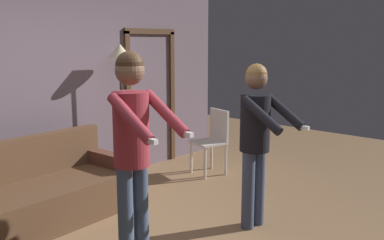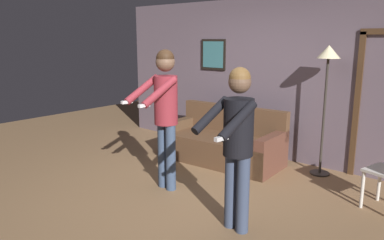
{
  "view_description": "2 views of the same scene",
  "coord_description": "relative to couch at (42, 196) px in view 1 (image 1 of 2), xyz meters",
  "views": [
    {
      "loc": [
        -2.55,
        -2.63,
        1.89
      ],
      "look_at": [
        0.18,
        -0.18,
        1.22
      ],
      "focal_mm": 40.0,
      "sensor_mm": 36.0,
      "label": 1
    },
    {
      "loc": [
        2.94,
        -3.34,
        1.94
      ],
      "look_at": [
        0.13,
        0.02,
        0.99
      ],
      "focal_mm": 35.0,
      "sensor_mm": 36.0,
      "label": 2
    }
  ],
  "objects": [
    {
      "name": "back_wall_assembly",
      "position": [
        0.42,
        0.75,
        1.02
      ],
      "size": [
        6.4,
        0.1,
        2.6
      ],
      "color": "#695965",
      "rests_on": "ground_plane"
    },
    {
      "name": "dining_chair_distant",
      "position": [
        2.55,
        -0.26,
        0.25
      ],
      "size": [
        0.52,
        0.52,
        0.93
      ],
      "color": "silver",
      "rests_on": "ground_plane"
    },
    {
      "name": "person_standing_left",
      "position": [
        0.08,
        -1.41,
        0.84
      ],
      "size": [
        0.48,
        0.72,
        1.82
      ],
      "color": "#384A66",
      "rests_on": "ground_plane"
    },
    {
      "name": "person_standing_right",
      "position": [
        1.39,
        -1.75,
        0.74
      ],
      "size": [
        0.49,
        0.68,
        1.68
      ],
      "color": "#394660",
      "rests_on": "ground_plane"
    },
    {
      "name": "torchiere_lamp",
      "position": [
        1.44,
        0.42,
        1.25
      ],
      "size": [
        0.32,
        0.32,
        1.86
      ],
      "color": "#332D28",
      "rests_on": "ground_plane"
    },
    {
      "name": "couch",
      "position": [
        0.0,
        0.0,
        0.0
      ],
      "size": [
        1.94,
        0.94,
        0.87
      ],
      "color": "brown",
      "rests_on": "ground_plane"
    }
  ]
}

